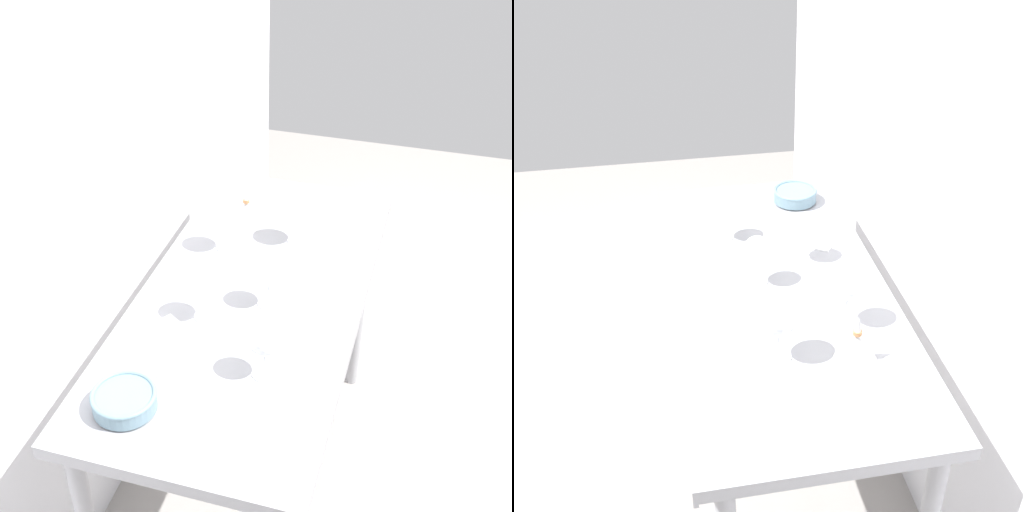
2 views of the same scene
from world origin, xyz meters
TOP-DOWN VIEW (x-y plane):
  - ground_plane at (0.00, 0.00)m, footprint 6.00×6.00m
  - back_wall at (0.00, 0.49)m, footprint 3.80×0.04m
  - steel_counter at (0.00, -0.01)m, footprint 1.40×0.65m
  - wine_glass_near_right at (0.31, -0.07)m, footprint 0.10×0.10m
  - wine_glass_near_center at (-0.04, -0.07)m, footprint 0.09×0.09m
  - wine_glass_near_left at (-0.32, -0.13)m, footprint 0.09×0.09m
  - wine_glass_far_left at (-0.14, 0.09)m, footprint 0.09×0.09m
  - wine_glass_far_right at (0.20, 0.14)m, footprint 0.09×0.09m
  - tasting_sheet_upper at (-0.29, 0.15)m, footprint 0.26×0.26m
  - tasting_bowl at (-0.53, 0.16)m, footprint 0.16×0.16m
  - decanter_funnel at (0.36, 0.12)m, footprint 0.12×0.12m

SIDE VIEW (x-z plane):
  - ground_plane at x=0.00m, z-range 0.00..0.00m
  - steel_counter at x=0.00m, z-range 0.34..1.24m
  - tasting_sheet_upper at x=-0.29m, z-range 0.90..0.90m
  - tasting_bowl at x=-0.53m, z-range 0.90..0.96m
  - decanter_funnel at x=0.36m, z-range 0.87..1.02m
  - wine_glass_near_center at x=-0.04m, z-range 0.93..1.09m
  - wine_glass_near_left at x=-0.32m, z-range 0.93..1.10m
  - wine_glass_far_left at x=-0.14m, z-range 0.93..1.10m
  - wine_glass_far_right at x=0.20m, z-range 0.94..1.12m
  - wine_glass_near_right at x=0.31m, z-range 0.94..1.12m
  - back_wall at x=0.00m, z-range 0.00..2.60m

